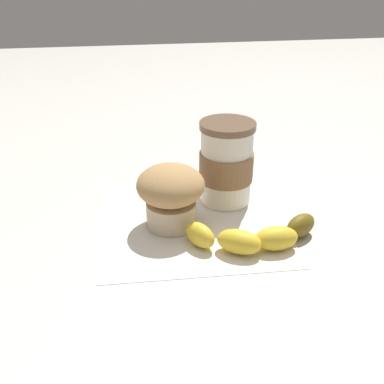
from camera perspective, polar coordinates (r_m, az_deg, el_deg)
The scene contains 5 objects.
ground_plane at distance 0.68m, azimuth 0.00°, elevation -3.68°, with size 3.00×3.00×0.00m, color beige.
paper_napkin at distance 0.68m, azimuth 0.00°, elevation -3.62°, with size 0.27×0.27×0.00m, color white.
coffee_cup at distance 0.70m, azimuth 4.37°, elevation 3.67°, with size 0.09×0.09×0.13m.
muffin at distance 0.64m, azimuth -2.72°, elevation -0.10°, with size 0.10×0.10×0.09m.
banana at distance 0.61m, azimuth 8.07°, elevation -5.54°, with size 0.08×0.19×0.03m.
Camera 1 is at (0.57, -0.09, 0.35)m, focal length 42.00 mm.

